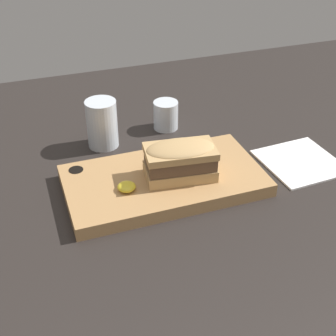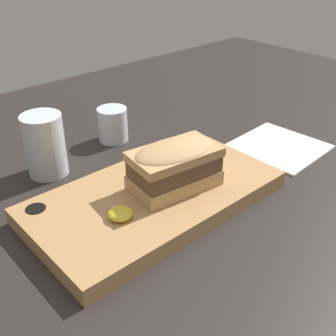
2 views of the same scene
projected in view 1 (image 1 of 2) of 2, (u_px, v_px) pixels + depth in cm
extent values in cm
cube|color=#282321|center=(155.00, 175.00, 100.65)|extent=(194.86, 118.45, 2.00)
cube|color=tan|center=(166.00, 180.00, 94.81)|extent=(39.66, 21.36, 2.80)
cylinder|color=black|center=(76.00, 172.00, 95.75)|extent=(2.99, 2.99, 1.40)
cube|color=tan|center=(180.00, 171.00, 92.93)|extent=(14.62, 9.44, 2.40)
cube|color=brown|center=(180.00, 160.00, 91.52)|extent=(14.03, 9.07, 2.68)
cube|color=tan|center=(180.00, 151.00, 90.37)|extent=(14.62, 9.44, 1.44)
ellipsoid|color=tan|center=(180.00, 149.00, 90.03)|extent=(14.33, 9.26, 2.16)
ellipsoid|color=yellow|center=(127.00, 187.00, 89.38)|extent=(3.56, 3.56, 1.42)
cylinder|color=silver|center=(102.00, 124.00, 105.99)|extent=(7.04, 7.04, 11.14)
cylinder|color=silver|center=(103.00, 135.00, 107.59)|extent=(6.20, 6.20, 5.01)
cylinder|color=silver|center=(166.00, 115.00, 114.10)|extent=(6.04, 6.04, 6.93)
cylinder|color=black|center=(166.00, 117.00, 114.46)|extent=(5.43, 5.43, 5.21)
cube|color=white|center=(300.00, 162.00, 102.69)|extent=(16.80, 17.03, 0.40)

